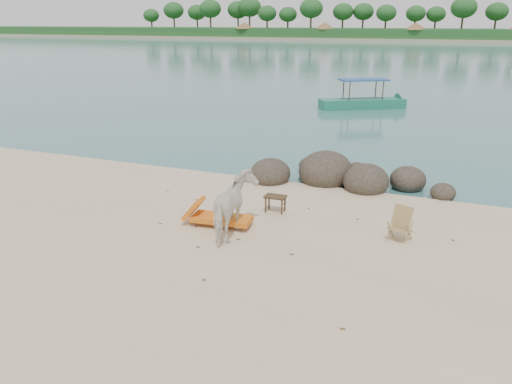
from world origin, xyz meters
TOP-DOWN VIEW (x-y plane):
  - water at (0.00, 90.00)m, footprint 400.00×400.00m
  - far_shore at (0.00, 170.00)m, footprint 420.00×90.00m
  - far_scenery at (0.03, 136.70)m, footprint 420.00×18.00m
  - boulders at (0.36, 6.52)m, footprint 6.44×3.01m
  - cow at (-0.97, 1.37)m, footprint 1.10×1.92m
  - side_table at (-0.59, 3.24)m, footprint 0.59×0.39m
  - lounge_chair at (-1.54, 1.80)m, footprint 1.98×0.87m
  - deck_chair at (2.83, 2.58)m, footprint 0.68×0.71m
  - boat_near at (-1.65, 21.97)m, footprint 5.71×4.15m
  - dead_leaves at (-0.01, 1.60)m, footprint 8.44×7.48m

SIDE VIEW (x-z plane):
  - water at x=0.00m, z-range 0.00..0.00m
  - far_shore at x=0.00m, z-range -0.70..0.70m
  - dead_leaves at x=-0.01m, z-range 0.00..0.00m
  - side_table at x=-0.59m, z-range 0.00..0.47m
  - boulders at x=0.36m, z-range -0.41..0.92m
  - lounge_chair at x=-1.54m, z-range 0.00..0.58m
  - deck_chair at x=2.83m, z-range 0.00..0.80m
  - cow at x=-0.97m, z-range 0.00..1.53m
  - boat_near at x=-1.65m, z-range 0.00..2.86m
  - far_scenery at x=0.03m, z-range -1.61..7.89m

